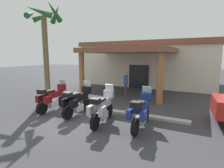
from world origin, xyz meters
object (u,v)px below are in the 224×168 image
object	(u,v)px
motorcycle_black	(78,101)
pedestrian	(126,82)
motel_building	(149,63)
palm_tree_roadside	(45,32)
motorcycle_blue	(141,112)
motorcycle_silver	(102,108)
motorcycle_maroon	(52,98)

from	to	relation	value
motorcycle_black	pedestrian	size ratio (longest dim) A/B	1.28
motel_building	pedestrian	size ratio (longest dim) A/B	7.59
motorcycle_black	pedestrian	bearing A→B (deg)	-3.94
motel_building	palm_tree_roadside	bearing A→B (deg)	-111.84
motorcycle_blue	motorcycle_silver	bearing A→B (deg)	96.40
motorcycle_silver	motel_building	bearing A→B (deg)	-0.41
motorcycle_black	motorcycle_silver	world-z (taller)	same
motel_building	motorcycle_maroon	xyz separation A→B (m)	(-2.06, -11.71, -1.48)
motel_building	motorcycle_silver	bearing A→B (deg)	-83.25
motel_building	pedestrian	bearing A→B (deg)	-88.78
palm_tree_roadside	motorcycle_black	bearing A→B (deg)	-25.56
motel_building	palm_tree_roadside	size ratio (longest dim) A/B	2.11
motorcycle_silver	palm_tree_roadside	distance (m)	6.94
motorcycle_black	palm_tree_roadside	size ratio (longest dim) A/B	0.36
motorcycle_silver	motorcycle_blue	distance (m)	1.67
motorcycle_black	motorcycle_blue	distance (m)	3.32
palm_tree_roadside	motorcycle_silver	bearing A→B (deg)	-22.56
motorcycle_black	motorcycle_maroon	bearing A→B (deg)	91.00
motorcycle_black	motel_building	bearing A→B (deg)	-1.09
motorcycle_maroon	palm_tree_roadside	distance (m)	4.64
motorcycle_maroon	palm_tree_roadside	size ratio (longest dim) A/B	0.36
motorcycle_silver	palm_tree_roadside	size ratio (longest dim) A/B	0.36
motorcycle_blue	palm_tree_roadside	size ratio (longest dim) A/B	0.36
motorcycle_maroon	motorcycle_black	size ratio (longest dim) A/B	1.00
motel_building	motorcycle_blue	distance (m)	12.37
motorcycle_black	motorcycle_blue	world-z (taller)	same
motorcycle_silver	pedestrian	bearing A→B (deg)	5.75
motel_building	motorcycle_black	bearing A→B (deg)	-91.10
motorcycle_black	motorcycle_silver	distance (m)	1.72
motorcycle_silver	pedestrian	world-z (taller)	pedestrian
motorcycle_black	motorcycle_silver	size ratio (longest dim) A/B	1.00
motel_building	motorcycle_blue	size ratio (longest dim) A/B	5.94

